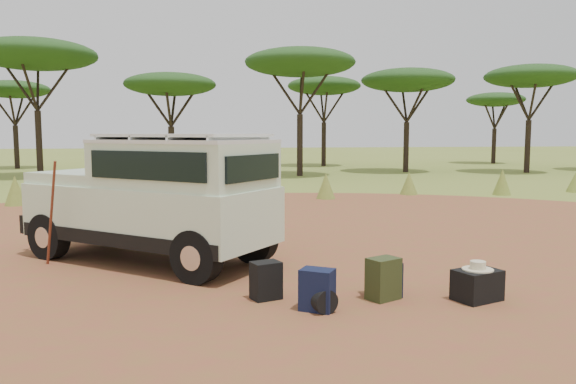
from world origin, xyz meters
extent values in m
plane|color=olive|center=(0.00, 0.00, 0.00)|extent=(140.00, 140.00, 0.00)
cylinder|color=brown|center=(0.00, 0.00, 0.00)|extent=(23.00, 23.00, 0.01)
cone|color=olive|center=(-6.00, 8.30, 0.42)|extent=(0.60, 0.60, 0.85)
cone|color=olive|center=(-3.00, 9.20, 0.35)|extent=(0.60, 0.60, 0.70)
cone|color=olive|center=(0.00, 8.80, 0.45)|extent=(0.60, 0.60, 0.90)
cone|color=olive|center=(3.00, 8.40, 0.40)|extent=(0.60, 0.60, 0.80)
cone|color=olive|center=(6.00, 9.10, 0.38)|extent=(0.60, 0.60, 0.75)
cone|color=olive|center=(9.00, 8.50, 0.42)|extent=(0.60, 0.60, 0.85)
cone|color=olive|center=(12.00, 8.90, 0.35)|extent=(0.60, 0.60, 0.70)
cylinder|color=black|center=(-8.00, 19.00, 1.53)|extent=(0.28, 0.28, 3.06)
ellipsoid|color=#163814|center=(-8.00, 19.00, 5.58)|extent=(5.50, 5.50, 1.38)
cylinder|color=black|center=(-2.00, 18.20, 1.17)|extent=(0.28, 0.28, 2.34)
ellipsoid|color=#163814|center=(-2.00, 18.20, 4.26)|extent=(4.20, 4.20, 1.05)
cylinder|color=black|center=(4.00, 17.80, 1.46)|extent=(0.28, 0.28, 2.93)
ellipsoid|color=#163814|center=(4.00, 17.80, 5.33)|extent=(5.20, 5.20, 1.30)
cylinder|color=black|center=(10.00, 19.50, 1.30)|extent=(0.28, 0.28, 2.61)
ellipsoid|color=#163814|center=(10.00, 19.50, 4.76)|extent=(4.80, 4.80, 1.20)
cylinder|color=black|center=(16.00, 18.00, 1.35)|extent=(0.28, 0.28, 2.70)
ellipsoid|color=#163814|center=(16.00, 18.00, 4.92)|extent=(4.60, 4.60, 1.15)
cylinder|color=black|center=(-11.00, 26.00, 1.24)|extent=(0.28, 0.28, 2.48)
ellipsoid|color=#163814|center=(-11.00, 26.00, 4.51)|extent=(4.00, 4.00, 1.00)
cylinder|color=black|center=(7.00, 25.50, 1.35)|extent=(0.28, 0.28, 2.70)
ellipsoid|color=#163814|center=(7.00, 25.50, 4.92)|extent=(4.50, 4.50, 1.12)
cylinder|color=black|center=(19.00, 26.50, 1.17)|extent=(0.28, 0.28, 2.34)
ellipsoid|color=#163814|center=(19.00, 26.50, 4.26)|extent=(3.80, 3.80, 0.95)
cube|color=beige|center=(-1.77, 0.60, 0.80)|extent=(4.14, 3.81, 0.84)
cube|color=black|center=(-1.77, 0.60, 0.48)|extent=(4.10, 3.78, 0.21)
cube|color=beige|center=(-1.21, 0.15, 1.55)|extent=(2.92, 2.79, 0.67)
cube|color=silver|center=(-1.21, 0.15, 1.91)|extent=(2.94, 2.82, 0.05)
cube|color=silver|center=(-1.21, 0.15, 2.00)|extent=(2.72, 2.62, 0.04)
cube|color=beige|center=(-2.74, 1.40, 1.31)|extent=(2.12, 2.13, 0.18)
cube|color=black|center=(-2.16, 0.92, 1.58)|extent=(0.97, 1.14, 0.47)
cube|color=black|center=(-1.72, -0.48, 1.58)|extent=(1.65, 1.36, 0.40)
cube|color=black|center=(-0.70, 0.77, 1.58)|extent=(1.65, 1.36, 0.40)
cube|color=black|center=(-0.24, -0.65, 1.55)|extent=(0.87, 1.05, 0.37)
cube|color=black|center=(-3.35, 1.90, 0.53)|extent=(1.12, 1.33, 0.30)
cylinder|color=black|center=(-3.44, 1.97, 1.24)|extent=(0.78, 0.93, 0.06)
cylinder|color=black|center=(-3.44, 1.97, 0.77)|extent=(0.78, 0.93, 0.06)
cylinder|color=silver|center=(-3.61, 1.79, 1.07)|extent=(0.17, 0.19, 0.20)
cylinder|color=silver|center=(-3.29, 2.17, 1.07)|extent=(0.17, 0.19, 0.20)
cube|color=silver|center=(-3.41, 1.95, 0.64)|extent=(0.26, 0.31, 0.11)
cylinder|color=black|center=(-1.61, 1.48, 1.48)|extent=(0.10, 0.10, 0.73)
cylinder|color=black|center=(-3.39, 1.00, 0.37)|extent=(0.74, 0.67, 0.75)
cylinder|color=black|center=(-2.48, 2.11, 0.37)|extent=(0.74, 0.67, 0.75)
cylinder|color=black|center=(-1.05, -0.91, 0.37)|extent=(0.74, 0.67, 0.75)
cylinder|color=black|center=(-0.14, 0.19, 0.37)|extent=(0.74, 0.67, 0.75)
cylinder|color=brown|center=(-3.21, 0.46, 0.81)|extent=(0.30, 0.36, 1.62)
cube|color=black|center=(-0.22, -1.79, 0.23)|extent=(0.41, 0.35, 0.47)
cube|color=black|center=(0.30, -2.33, 0.24)|extent=(0.46, 0.42, 0.49)
cube|color=#343B1B|center=(1.19, -2.05, 0.26)|extent=(0.46, 0.41, 0.52)
cube|color=black|center=(1.25, -1.91, 0.22)|extent=(0.40, 0.30, 0.45)
cube|color=black|center=(2.30, -2.28, 0.19)|extent=(0.64, 0.54, 0.38)
cylinder|color=black|center=(0.34, -2.38, 0.14)|extent=(0.36, 0.36, 0.28)
cylinder|color=beige|center=(2.30, -2.28, 0.39)|extent=(0.37, 0.37, 0.02)
cylinder|color=beige|center=(2.30, -2.28, 0.44)|extent=(0.19, 0.19, 0.09)
camera|label=1|loc=(-1.09, -8.45, 2.03)|focal=35.00mm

